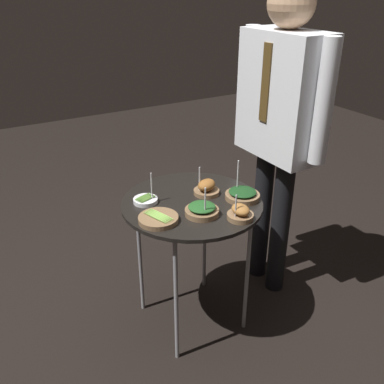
{
  "coord_description": "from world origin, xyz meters",
  "views": [
    {
      "loc": [
        1.56,
        -0.91,
        1.68
      ],
      "look_at": [
        0.0,
        0.0,
        0.77
      ],
      "focal_mm": 40.0,
      "sensor_mm": 36.0,
      "label": 1
    }
  ],
  "objects_px": {
    "serving_cart": "(192,211)",
    "bowl_spinach_far_rim": "(242,194)",
    "waiter_figure": "(281,111)",
    "bowl_roast_mid_left": "(206,188)",
    "bowl_roast_center": "(240,213)",
    "bowl_asparagus_mid_right": "(158,219)",
    "bowl_spinach_front_left": "(202,210)",
    "bowl_asparagus_back_left": "(146,200)"
  },
  "relations": [
    {
      "from": "bowl_spinach_front_left",
      "to": "bowl_roast_mid_left",
      "type": "height_order",
      "value": "bowl_spinach_front_left"
    },
    {
      "from": "bowl_spinach_front_left",
      "to": "bowl_roast_center",
      "type": "height_order",
      "value": "bowl_spinach_front_left"
    },
    {
      "from": "bowl_roast_mid_left",
      "to": "bowl_roast_center",
      "type": "height_order",
      "value": "bowl_roast_mid_left"
    },
    {
      "from": "serving_cart",
      "to": "bowl_asparagus_mid_right",
      "type": "height_order",
      "value": "bowl_asparagus_mid_right"
    },
    {
      "from": "bowl_spinach_far_rim",
      "to": "waiter_figure",
      "type": "height_order",
      "value": "waiter_figure"
    },
    {
      "from": "waiter_figure",
      "to": "bowl_asparagus_back_left",
      "type": "bearing_deg",
      "value": -93.27
    },
    {
      "from": "serving_cart",
      "to": "bowl_roast_mid_left",
      "type": "distance_m",
      "value": 0.14
    },
    {
      "from": "serving_cart",
      "to": "bowl_roast_center",
      "type": "height_order",
      "value": "bowl_roast_center"
    },
    {
      "from": "bowl_asparagus_mid_right",
      "to": "waiter_figure",
      "type": "distance_m",
      "value": 0.86
    },
    {
      "from": "waiter_figure",
      "to": "bowl_roast_mid_left",
      "type": "bearing_deg",
      "value": -86.79
    },
    {
      "from": "bowl_asparagus_back_left",
      "to": "bowl_roast_center",
      "type": "bearing_deg",
      "value": 40.12
    },
    {
      "from": "serving_cart",
      "to": "bowl_spinach_far_rim",
      "type": "bearing_deg",
      "value": 66.55
    },
    {
      "from": "bowl_roast_center",
      "to": "waiter_figure",
      "type": "xyz_separation_m",
      "value": [
        -0.31,
        0.46,
        0.32
      ]
    },
    {
      "from": "bowl_asparagus_mid_right",
      "to": "bowl_spinach_far_rim",
      "type": "bearing_deg",
      "value": 88.53
    },
    {
      "from": "bowl_roast_center",
      "to": "waiter_figure",
      "type": "bearing_deg",
      "value": 123.76
    },
    {
      "from": "bowl_asparagus_back_left",
      "to": "serving_cart",
      "type": "bearing_deg",
      "value": 62.1
    },
    {
      "from": "bowl_roast_mid_left",
      "to": "bowl_asparagus_mid_right",
      "type": "xyz_separation_m",
      "value": [
        0.12,
        -0.32,
        -0.02
      ]
    },
    {
      "from": "bowl_spinach_front_left",
      "to": "bowl_asparagus_mid_right",
      "type": "bearing_deg",
      "value": -103.1
    },
    {
      "from": "bowl_roast_mid_left",
      "to": "bowl_spinach_front_left",
      "type": "bearing_deg",
      "value": -37.59
    },
    {
      "from": "bowl_spinach_front_left",
      "to": "bowl_roast_center",
      "type": "bearing_deg",
      "value": 47.27
    },
    {
      "from": "bowl_asparagus_back_left",
      "to": "waiter_figure",
      "type": "relative_size",
      "value": 0.09
    },
    {
      "from": "bowl_roast_mid_left",
      "to": "bowl_spinach_far_rim",
      "type": "distance_m",
      "value": 0.18
    },
    {
      "from": "serving_cart",
      "to": "bowl_asparagus_back_left",
      "type": "xyz_separation_m",
      "value": [
        -0.1,
        -0.19,
        0.07
      ]
    },
    {
      "from": "bowl_spinach_far_rim",
      "to": "bowl_asparagus_mid_right",
      "type": "relative_size",
      "value": 1.03
    },
    {
      "from": "serving_cart",
      "to": "bowl_roast_center",
      "type": "xyz_separation_m",
      "value": [
        0.25,
        0.1,
        0.08
      ]
    },
    {
      "from": "serving_cart",
      "to": "bowl_spinach_far_rim",
      "type": "distance_m",
      "value": 0.26
    },
    {
      "from": "bowl_asparagus_mid_right",
      "to": "bowl_roast_center",
      "type": "relative_size",
      "value": 1.37
    },
    {
      "from": "bowl_spinach_front_left",
      "to": "bowl_spinach_far_rim",
      "type": "relative_size",
      "value": 0.85
    },
    {
      "from": "bowl_spinach_front_left",
      "to": "bowl_asparagus_back_left",
      "type": "height_order",
      "value": "bowl_spinach_front_left"
    },
    {
      "from": "bowl_spinach_far_rim",
      "to": "bowl_asparagus_mid_right",
      "type": "xyz_separation_m",
      "value": [
        -0.01,
        -0.45,
        -0.01
      ]
    },
    {
      "from": "bowl_spinach_front_left",
      "to": "bowl_asparagus_mid_right",
      "type": "relative_size",
      "value": 0.87
    },
    {
      "from": "bowl_roast_center",
      "to": "waiter_figure",
      "type": "height_order",
      "value": "waiter_figure"
    },
    {
      "from": "bowl_spinach_front_left",
      "to": "bowl_spinach_far_rim",
      "type": "bearing_deg",
      "value": 97.79
    },
    {
      "from": "bowl_roast_mid_left",
      "to": "bowl_roast_center",
      "type": "xyz_separation_m",
      "value": [
        0.28,
        -0.0,
        -0.0
      ]
    },
    {
      "from": "bowl_asparagus_back_left",
      "to": "bowl_roast_mid_left",
      "type": "xyz_separation_m",
      "value": [
        0.07,
        0.3,
        0.02
      ]
    },
    {
      "from": "serving_cart",
      "to": "bowl_asparagus_back_left",
      "type": "height_order",
      "value": "bowl_asparagus_back_left"
    },
    {
      "from": "bowl_spinach_front_left",
      "to": "bowl_roast_mid_left",
      "type": "distance_m",
      "value": 0.21
    },
    {
      "from": "bowl_asparagus_back_left",
      "to": "bowl_asparagus_mid_right",
      "type": "distance_m",
      "value": 0.19
    },
    {
      "from": "serving_cart",
      "to": "waiter_figure",
      "type": "height_order",
      "value": "waiter_figure"
    },
    {
      "from": "bowl_roast_mid_left",
      "to": "bowl_asparagus_back_left",
      "type": "bearing_deg",
      "value": -103.14
    },
    {
      "from": "serving_cart",
      "to": "bowl_roast_mid_left",
      "type": "xyz_separation_m",
      "value": [
        -0.03,
        0.1,
        0.08
      ]
    },
    {
      "from": "bowl_asparagus_back_left",
      "to": "bowl_roast_mid_left",
      "type": "distance_m",
      "value": 0.31
    }
  ]
}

